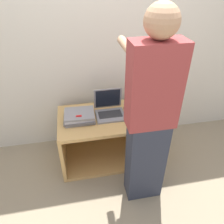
# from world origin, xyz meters

# --- Properties ---
(ground_plane) EXTENTS (12.00, 12.00, 0.00)m
(ground_plane) POSITION_xyz_m (0.00, 0.00, 0.00)
(ground_plane) COLOR gray
(wall_back) EXTENTS (8.00, 0.05, 2.40)m
(wall_back) POSITION_xyz_m (0.00, 0.75, 1.20)
(wall_back) COLOR beige
(wall_back) RESTS_ON ground_plane
(cart) EXTENTS (1.15, 0.65, 0.59)m
(cart) POSITION_xyz_m (0.00, 0.39, 0.29)
(cart) COLOR tan
(cart) RESTS_ON ground_plane
(laptop_open) EXTENTS (0.31, 0.30, 0.27)m
(laptop_open) POSITION_xyz_m (0.00, 0.37, 0.64)
(laptop_open) COLOR gray
(laptop_open) RESTS_ON cart
(laptop_stack_left) EXTENTS (0.34, 0.28, 0.09)m
(laptop_stack_left) POSITION_xyz_m (-0.34, 0.32, 0.63)
(laptop_stack_left) COLOR gray
(laptop_stack_left) RESTS_ON cart
(laptop_stack_right) EXTENTS (0.33, 0.27, 0.09)m
(laptop_stack_right) POSITION_xyz_m (0.34, 0.32, 0.63)
(laptop_stack_right) COLOR #232326
(laptop_stack_right) RESTS_ON cart
(person) EXTENTS (0.40, 0.54, 1.80)m
(person) POSITION_xyz_m (0.23, -0.24, 0.92)
(person) COLOR #2D3342
(person) RESTS_ON ground_plane
(inventory_tag) EXTENTS (0.06, 0.02, 0.01)m
(inventory_tag) POSITION_xyz_m (-0.34, 0.26, 0.68)
(inventory_tag) COLOR red
(inventory_tag) RESTS_ON laptop_stack_left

